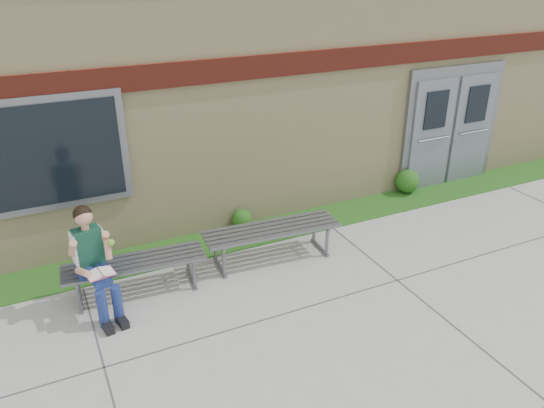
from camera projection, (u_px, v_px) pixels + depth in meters
ground at (357, 320)px, 6.61m from camera, size 80.00×80.00×0.00m
grass_strip at (269, 230)px, 8.72m from camera, size 16.00×0.80×0.02m
school_building at (197, 65)px, 10.58m from camera, size 16.20×6.22×4.20m
bench_left at (135, 268)px, 7.00m from camera, size 1.88×0.66×0.48m
bench_right at (272, 235)px, 7.77m from camera, size 2.04×0.70×0.52m
girl at (94, 260)px, 6.47m from camera, size 0.55×0.88×1.43m
shrub_mid at (242, 219)px, 8.71m from camera, size 0.32×0.32×0.32m
shrub_east at (407, 181)px, 9.99m from camera, size 0.45×0.45×0.45m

